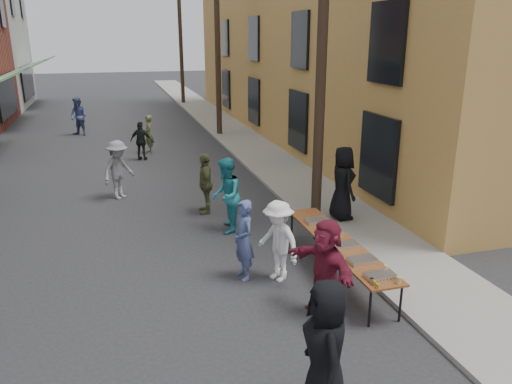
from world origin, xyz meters
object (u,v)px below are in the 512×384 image
catering_tray_sausage (380,276)px  guest_front_a (326,351)px  serving_table (338,243)px  guest_front_c (226,196)px  utility_pole_far (181,37)px  server (343,183)px  utility_pole_mid (217,39)px  utility_pole_near (322,43)px

catering_tray_sausage → guest_front_a: size_ratio=0.26×
serving_table → guest_front_c: size_ratio=2.14×
utility_pole_far → guest_front_c: size_ratio=4.82×
guest_front_c → serving_table: bearing=44.8°
utility_pole_far → server: bearing=-88.7°
catering_tray_sausage → guest_front_c: size_ratio=0.27×
utility_pole_mid → server: 12.85m
utility_pole_far → serving_table: utility_pole_far is taller
serving_table → utility_pole_mid: bearing=86.8°
guest_front_a → server: size_ratio=1.00×
utility_pole_mid → serving_table: bearing=-93.2°
serving_table → catering_tray_sausage: (0.00, -1.65, 0.08)m
utility_pole_mid → utility_pole_near: bearing=-90.0°
utility_pole_near → guest_front_a: (-2.70, -6.68, -3.55)m
guest_front_c → server: bearing=102.5°
catering_tray_sausage → guest_front_a: (-1.85, -1.89, 0.16)m
utility_pole_far → serving_table: size_ratio=2.25×
utility_pole_near → utility_pole_far: size_ratio=1.00×
utility_pole_near → serving_table: (-0.85, -3.14, -3.79)m
utility_pole_far → guest_front_c: utility_pole_far is taller
catering_tray_sausage → utility_pole_near: bearing=79.9°
utility_pole_near → catering_tray_sausage: size_ratio=18.00×
serving_table → catering_tray_sausage: bearing=-90.0°
catering_tray_sausage → utility_pole_far: bearing=88.3°
utility_pole_far → guest_front_a: size_ratio=4.72×
serving_table → guest_front_a: (-1.85, -3.54, 0.24)m
utility_pole_far → serving_table: (-0.85, -27.14, -3.79)m
guest_front_c → server: size_ratio=0.98×
guest_front_a → server: 7.10m
serving_table → server: server is taller
utility_pole_near → guest_front_a: utility_pole_near is taller
catering_tray_sausage → server: size_ratio=0.26×
guest_front_c → utility_pole_far: bearing=-169.6°
serving_table → guest_front_a: bearing=-117.6°
utility_pole_mid → utility_pole_far: same height
guest_front_a → catering_tray_sausage: bearing=144.9°
utility_pole_mid → utility_pole_far: size_ratio=1.00×
guest_front_a → utility_pole_far: bearing=-175.7°
utility_pole_far → catering_tray_sausage: utility_pole_far is taller
utility_pole_far → catering_tray_sausage: 29.04m
catering_tray_sausage → utility_pole_mid: bearing=87.1°
serving_table → guest_front_c: (-1.62, 2.97, 0.22)m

